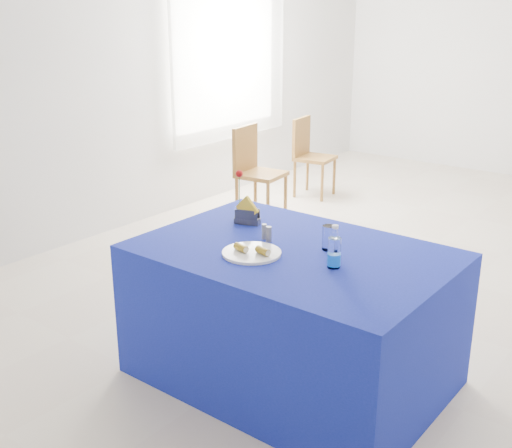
{
  "coord_description": "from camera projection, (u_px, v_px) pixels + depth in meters",
  "views": [
    {
      "loc": [
        2.0,
        -4.41,
        1.96
      ],
      "look_at": [
        0.11,
        -2.0,
        0.92
      ],
      "focal_mm": 45.0,
      "sensor_mm": 36.0,
      "label": 1
    }
  ],
  "objects": [
    {
      "name": "chair_win_a",
      "position": [
        254.0,
        166.0,
        6.1
      ],
      "size": [
        0.44,
        0.44,
        0.89
      ],
      "rotation": [
        0.0,
        0.0,
        1.69
      ],
      "color": "#9C672D",
      "rests_on": "floor"
    },
    {
      "name": "water_bottle",
      "position": [
        334.0,
        253.0,
        3.09
      ],
      "size": [
        0.07,
        0.07,
        0.21
      ],
      "color": "white",
      "rests_on": "blue_table"
    },
    {
      "name": "pepper_shaker",
      "position": [
        269.0,
        234.0,
        3.43
      ],
      "size": [
        0.03,
        0.03,
        0.08
      ],
      "primitive_type": "cylinder",
      "color": "slate",
      "rests_on": "blue_table"
    },
    {
      "name": "chair_win_b",
      "position": [
        309.0,
        151.0,
        6.87
      ],
      "size": [
        0.43,
        0.43,
        0.84
      ],
      "rotation": [
        0.0,
        0.0,
        1.72
      ],
      "color": "#9C672D",
      "rests_on": "floor"
    },
    {
      "name": "salt_shaker",
      "position": [
        264.0,
        232.0,
        3.47
      ],
      "size": [
        0.03,
        0.03,
        0.08
      ],
      "primitive_type": "cylinder",
      "color": "slate",
      "rests_on": "blue_table"
    },
    {
      "name": "drinking_glass",
      "position": [
        329.0,
        238.0,
        3.32
      ],
      "size": [
        0.07,
        0.07,
        0.13
      ],
      "primitive_type": "cylinder",
      "color": "white",
      "rests_on": "blue_table"
    },
    {
      "name": "window_pane",
      "position": [
        226.0,
        48.0,
        6.62
      ],
      "size": [
        0.04,
        1.5,
        1.6
      ],
      "primitive_type": "cube",
      "color": "white",
      "rests_on": "room_shell"
    },
    {
      "name": "rose_vase",
      "position": [
        239.0,
        196.0,
        3.79
      ],
      "size": [
        0.04,
        0.04,
        0.29
      ],
      "color": "#28272D",
      "rests_on": "blue_table"
    },
    {
      "name": "banana_pieces",
      "position": [
        252.0,
        249.0,
        3.25
      ],
      "size": [
        0.2,
        0.09,
        0.04
      ],
      "color": "gold",
      "rests_on": "plate"
    },
    {
      "name": "floor",
      "position": [
        400.0,
        267.0,
        5.08
      ],
      "size": [
        7.0,
        7.0,
        0.0
      ],
      "primitive_type": "plane",
      "color": "beige",
      "rests_on": "ground"
    },
    {
      "name": "napkin_holder",
      "position": [
        247.0,
        216.0,
        3.71
      ],
      "size": [
        0.16,
        0.1,
        0.17
      ],
      "color": "#3D3D42",
      "rests_on": "blue_table"
    },
    {
      "name": "curtain",
      "position": [
        232.0,
        48.0,
        6.58
      ],
      "size": [
        0.04,
        1.75,
        1.85
      ],
      "primitive_type": "cube",
      "color": "white",
      "rests_on": "room_shell"
    },
    {
      "name": "plate",
      "position": [
        252.0,
        253.0,
        3.27
      ],
      "size": [
        0.3,
        0.3,
        0.01
      ],
      "primitive_type": "cylinder",
      "color": "silver",
      "rests_on": "blue_table"
    },
    {
      "name": "blue_table",
      "position": [
        292.0,
        315.0,
        3.46
      ],
      "size": [
        1.6,
        1.1,
        0.76
      ],
      "color": "navy",
      "rests_on": "floor"
    },
    {
      "name": "room_shell",
      "position": [
        418.0,
        38.0,
        4.52
      ],
      "size": [
        7.0,
        7.0,
        7.0
      ],
      "color": "silver",
      "rests_on": "ground"
    }
  ]
}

